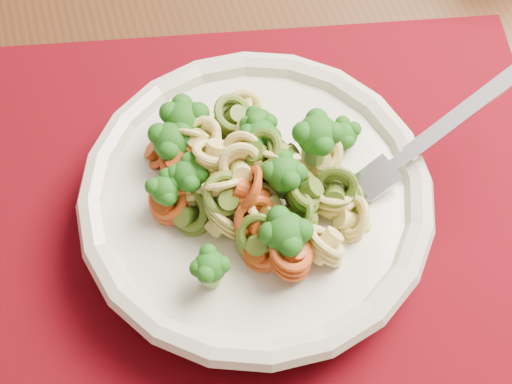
{
  "coord_description": "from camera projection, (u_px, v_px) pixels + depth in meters",
  "views": [
    {
      "loc": [
        -0.56,
        -0.98,
        1.18
      ],
      "look_at": [
        -0.55,
        -0.75,
        0.76
      ],
      "focal_mm": 50.0,
      "sensor_mm": 36.0,
      "label": 1
    }
  ],
  "objects": [
    {
      "name": "dining_table",
      "position": [
        176.0,
        230.0,
        0.6
      ],
      "size": [
        1.68,
        1.27,
        0.72
      ],
      "rotation": [
        0.0,
        0.0,
        0.21
      ],
      "color": "#482314",
      "rests_on": "ground"
    },
    {
      "name": "placemat",
      "position": [
        248.0,
        222.0,
        0.51
      ],
      "size": [
        0.46,
        0.36,
        0.0
      ],
      "primitive_type": "cube",
      "rotation": [
        0.0,
        0.0,
        0.01
      ],
      "color": "#52030A",
      "rests_on": "dining_table"
    },
    {
      "name": "pasta_bowl",
      "position": [
        256.0,
        200.0,
        0.48
      ],
      "size": [
        0.24,
        0.24,
        0.05
      ],
      "color": "beige",
      "rests_on": "placemat"
    },
    {
      "name": "pasta_broccoli_heap",
      "position": [
        256.0,
        188.0,
        0.47
      ],
      "size": [
        0.2,
        0.2,
        0.06
      ],
      "primitive_type": null,
      "color": "#D0BD67",
      "rests_on": "pasta_bowl"
    },
    {
      "name": "fork",
      "position": [
        377.0,
        177.0,
        0.47
      ],
      "size": [
        0.17,
        0.11,
        0.08
      ],
      "primitive_type": null,
      "rotation": [
        0.0,
        -0.35,
        0.49
      ],
      "color": "silver",
      "rests_on": "pasta_bowl"
    }
  ]
}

